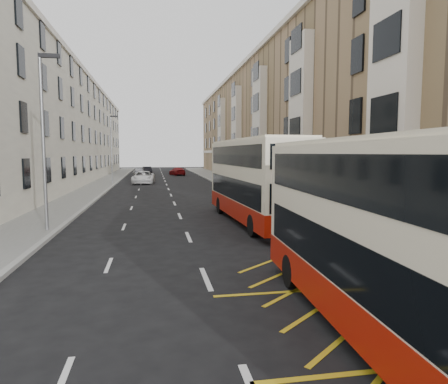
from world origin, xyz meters
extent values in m
plane|color=black|center=(0.00, 0.00, 0.00)|extent=(200.00, 200.00, 0.00)
cube|color=slate|center=(8.00, 30.00, 0.07)|extent=(4.00, 120.00, 0.15)
cube|color=slate|center=(-7.50, 30.00, 0.07)|extent=(3.00, 120.00, 0.15)
cube|color=gray|center=(6.00, 30.00, 0.07)|extent=(0.25, 120.00, 0.15)
cube|color=gray|center=(-6.00, 30.00, 0.07)|extent=(0.25, 120.00, 0.15)
cube|color=#9B7B5A|center=(15.00, 45.50, 7.50)|extent=(10.00, 79.00, 15.00)
cube|color=silver|center=(9.97, 45.50, 4.00)|extent=(0.18, 79.00, 0.50)
cube|color=silver|center=(9.90, 45.50, 15.00)|extent=(0.40, 79.00, 0.50)
cube|color=silver|center=(9.65, 10.00, 7.50)|extent=(0.80, 3.20, 10.00)
cube|color=silver|center=(9.65, 22.00, 7.50)|extent=(0.80, 3.20, 10.00)
cube|color=silver|center=(9.65, 34.00, 7.50)|extent=(0.80, 3.20, 10.00)
cube|color=silver|center=(9.65, 46.00, 7.50)|extent=(0.80, 3.20, 10.00)
cube|color=silver|center=(9.65, 58.00, 7.50)|extent=(0.80, 3.20, 10.00)
cube|color=#521312|center=(9.95, 14.00, 1.70)|extent=(0.20, 1.60, 3.00)
cube|color=#521312|center=(9.95, 26.00, 1.70)|extent=(0.20, 1.60, 3.00)
cube|color=#521312|center=(9.95, 38.00, 1.70)|extent=(0.20, 1.60, 3.00)
cube|color=#521312|center=(9.95, 50.00, 1.70)|extent=(0.20, 1.60, 3.00)
cube|color=#521312|center=(9.95, 62.00, 1.70)|extent=(0.20, 1.60, 3.00)
cube|color=beige|center=(-13.50, 45.50, 6.50)|extent=(9.00, 79.00, 13.00)
cube|color=silver|center=(-8.97, 45.50, 13.00)|extent=(0.30, 79.00, 0.50)
cylinder|color=red|center=(6.25, 2.50, 0.65)|extent=(0.06, 0.06, 1.00)
cylinder|color=red|center=(6.25, 5.75, 0.65)|extent=(0.06, 0.06, 1.00)
cylinder|color=red|center=(6.25, 9.00, 0.65)|extent=(0.06, 0.06, 1.00)
cube|color=red|center=(6.25, 5.75, 1.13)|extent=(0.05, 6.50, 0.06)
cube|color=red|center=(6.25, 5.75, 0.70)|extent=(0.05, 6.50, 0.06)
cylinder|color=gray|center=(-6.40, 12.00, 4.15)|extent=(0.16, 0.16, 8.00)
cube|color=black|center=(-6.00, 12.00, 8.05)|extent=(0.90, 0.18, 0.18)
cylinder|color=gray|center=(-6.40, 42.00, 4.15)|extent=(0.16, 0.16, 8.00)
cube|color=black|center=(-6.00, 42.00, 8.05)|extent=(0.90, 0.18, 0.18)
cube|color=beige|center=(3.10, -0.40, 2.12)|extent=(2.74, 10.13, 3.60)
cube|color=#9F1406|center=(3.10, -0.40, 0.73)|extent=(2.77, 10.16, 0.82)
cube|color=black|center=(3.10, -0.40, 1.69)|extent=(2.74, 9.33, 1.00)
cube|color=black|center=(3.10, -0.40, 3.24)|extent=(2.74, 9.33, 0.91)
cube|color=beige|center=(3.10, -0.40, 3.96)|extent=(2.63, 9.72, 0.11)
cube|color=black|center=(3.33, 4.60, 1.73)|extent=(1.94, 0.16, 1.19)
cube|color=black|center=(3.33, 4.60, 3.60)|extent=(1.60, 0.15, 0.41)
cylinder|color=black|center=(2.22, 2.86, 0.46)|extent=(0.30, 0.92, 0.91)
cylinder|color=black|center=(4.28, 2.76, 0.46)|extent=(0.30, 0.92, 0.91)
cube|color=beige|center=(3.82, 13.13, 2.34)|extent=(2.99, 11.17, 3.98)
cube|color=#9F1406|center=(3.82, 13.13, 0.81)|extent=(3.02, 11.20, 0.91)
cube|color=black|center=(3.82, 13.13, 1.86)|extent=(2.99, 10.29, 1.11)
cube|color=black|center=(3.82, 13.13, 3.57)|extent=(2.99, 10.29, 1.01)
cube|color=beige|center=(3.82, 13.13, 4.37)|extent=(2.87, 10.73, 0.12)
cube|color=black|center=(3.58, 18.65, 1.91)|extent=(2.14, 0.17, 1.31)
cube|color=black|center=(3.58, 18.65, 3.98)|extent=(1.76, 0.16, 0.45)
cube|color=black|center=(4.05, 7.62, 1.91)|extent=(2.14, 0.17, 1.21)
cylinder|color=black|center=(2.53, 16.63, 0.50)|extent=(0.32, 1.02, 1.01)
cylinder|color=black|center=(4.80, 16.72, 0.50)|extent=(0.32, 1.02, 1.01)
cylinder|color=black|center=(2.83, 9.54, 0.50)|extent=(0.32, 1.02, 1.01)
cylinder|color=black|center=(5.10, 9.64, 0.50)|extent=(0.32, 1.02, 1.01)
imported|color=black|center=(6.35, 3.27, 1.07)|extent=(1.16, 0.78, 1.84)
imported|color=white|center=(-2.72, 42.05, 0.76)|extent=(2.83, 5.58, 1.51)
imported|color=#ADAFB5|center=(-3.84, 56.96, 0.73)|extent=(2.14, 4.43, 1.46)
imported|color=black|center=(-2.62, 64.64, 0.66)|extent=(1.81, 4.13, 1.32)
imported|color=maroon|center=(2.44, 59.89, 0.65)|extent=(2.86, 4.81, 1.31)
camera|label=1|loc=(-1.47, -7.42, 3.71)|focal=32.00mm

